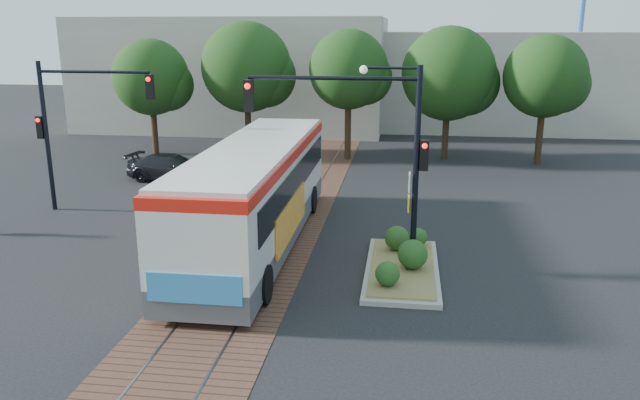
{
  "coord_description": "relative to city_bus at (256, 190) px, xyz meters",
  "views": [
    {
      "loc": [
        4.76,
        -19.0,
        7.17
      ],
      "look_at": [
        1.97,
        1.15,
        1.6
      ],
      "focal_mm": 35.0,
      "sensor_mm": 36.0,
      "label": 1
    }
  ],
  "objects": [
    {
      "name": "ground",
      "position": [
        0.18,
        -0.93,
        -1.94
      ],
      "size": [
        120.0,
        120.0,
        0.0
      ],
      "primitive_type": "plane",
      "color": "black",
      "rests_on": "ground"
    },
    {
      "name": "trackbed",
      "position": [
        0.18,
        3.07,
        -1.94
      ],
      "size": [
        3.6,
        40.0,
        0.02
      ],
      "color": "brown",
      "rests_on": "ground"
    },
    {
      "name": "tree_row",
      "position": [
        1.39,
        15.49,
        2.91
      ],
      "size": [
        26.4,
        5.6,
        7.67
      ],
      "color": "#382314",
      "rests_on": "ground"
    },
    {
      "name": "warehouses",
      "position": [
        -0.35,
        27.81,
        1.87
      ],
      "size": [
        40.0,
        13.0,
        8.0
      ],
      "color": "#ADA899",
      "rests_on": "ground"
    },
    {
      "name": "city_bus",
      "position": [
        0.0,
        0.0,
        0.0
      ],
      "size": [
        2.9,
        13.06,
        3.49
      ],
      "rotation": [
        0.0,
        0.0,
        0.0
      ],
      "color": "#49494C",
      "rests_on": "ground"
    },
    {
      "name": "traffic_island",
      "position": [
        5.0,
        -1.83,
        -1.61
      ],
      "size": [
        2.2,
        5.2,
        1.13
      ],
      "color": "gray",
      "rests_on": "ground"
    },
    {
      "name": "signal_pole_main",
      "position": [
        4.04,
        -1.74,
        2.21
      ],
      "size": [
        5.49,
        0.46,
        6.0
      ],
      "color": "black",
      "rests_on": "ground"
    },
    {
      "name": "signal_pole_left",
      "position": [
        -8.19,
        3.06,
        1.92
      ],
      "size": [
        4.99,
        0.34,
        6.0
      ],
      "color": "black",
      "rests_on": "ground"
    },
    {
      "name": "parked_car",
      "position": [
        -6.32,
        8.55,
        -1.29
      ],
      "size": [
        4.72,
        2.51,
        1.3
      ],
      "primitive_type": "imported",
      "rotation": [
        0.0,
        0.0,
        1.41
      ],
      "color": "black",
      "rests_on": "ground"
    }
  ]
}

